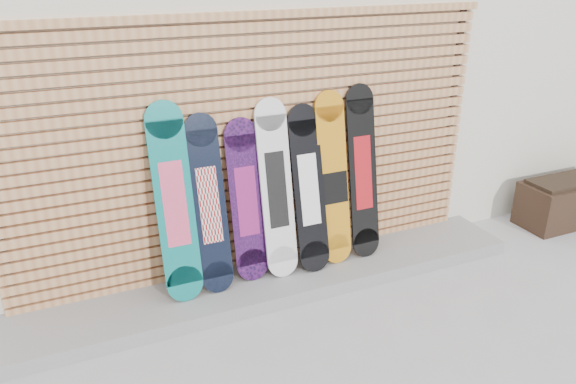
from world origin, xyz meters
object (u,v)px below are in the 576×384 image
(snowboard_1, at_px, (209,205))
(snowboard_2, at_px, (247,201))
(planter_box, at_px, (570,200))
(snowboard_0, at_px, (175,204))
(snowboard_3, at_px, (276,190))
(snowboard_6, at_px, (363,173))
(snowboard_5, at_px, (333,180))
(snowboard_4, at_px, (309,190))

(snowboard_1, height_order, snowboard_2, snowboard_1)
(planter_box, height_order, snowboard_0, snowboard_0)
(snowboard_3, height_order, snowboard_6, snowboard_6)
(snowboard_0, relative_size, snowboard_1, 1.09)
(planter_box, xyz_separation_m, snowboard_6, (-2.51, 0.18, 0.64))
(snowboard_5, bearing_deg, snowboard_6, 0.06)
(snowboard_1, bearing_deg, snowboard_5, 0.57)
(snowboard_6, bearing_deg, snowboard_1, -179.53)
(snowboard_5, bearing_deg, snowboard_3, -179.32)
(snowboard_4, bearing_deg, snowboard_0, 179.71)
(snowboard_5, xyz_separation_m, snowboard_6, (0.30, 0.00, 0.03))
(snowboard_0, height_order, snowboard_1, snowboard_0)
(snowboard_0, height_order, snowboard_5, snowboard_0)
(planter_box, height_order, snowboard_6, snowboard_6)
(snowboard_2, distance_m, snowboard_4, 0.55)
(snowboard_0, xyz_separation_m, snowboard_4, (1.15, -0.01, -0.07))
(snowboard_1, relative_size, snowboard_2, 1.05)
(snowboard_2, bearing_deg, snowboard_0, -176.35)
(snowboard_1, distance_m, snowboard_6, 1.42)
(snowboard_6, bearing_deg, snowboard_3, -179.54)
(snowboard_0, xyz_separation_m, snowboard_2, (0.60, 0.04, -0.10))
(snowboard_0, height_order, snowboard_3, snowboard_0)
(snowboard_2, xyz_separation_m, snowboard_4, (0.55, -0.04, 0.03))
(snowboard_0, xyz_separation_m, snowboard_5, (1.40, 0.02, -0.04))
(snowboard_1, relative_size, snowboard_5, 0.95)
(planter_box, distance_m, snowboard_0, 4.26)
(snowboard_1, bearing_deg, snowboard_2, 5.38)
(snowboard_0, bearing_deg, snowboard_6, 0.65)
(snowboard_4, xyz_separation_m, snowboard_6, (0.54, 0.03, 0.06))
(snowboard_5, bearing_deg, snowboard_2, 178.59)
(snowboard_2, bearing_deg, snowboard_6, -1.01)
(planter_box, distance_m, snowboard_4, 3.11)
(snowboard_2, bearing_deg, snowboard_1, -174.62)
(snowboard_1, relative_size, snowboard_3, 0.96)
(planter_box, bearing_deg, snowboard_3, 177.11)
(snowboard_1, xyz_separation_m, snowboard_4, (0.88, -0.01, -0.01))
(snowboard_3, xyz_separation_m, snowboard_6, (0.84, 0.01, 0.02))
(snowboard_5, bearing_deg, snowboard_1, -179.43)
(snowboard_1, xyz_separation_m, snowboard_3, (0.59, 0.00, 0.03))
(snowboard_0, height_order, snowboard_6, snowboard_0)
(snowboard_2, xyz_separation_m, snowboard_3, (0.26, -0.03, 0.07))
(snowboard_4, relative_size, snowboard_5, 0.94)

